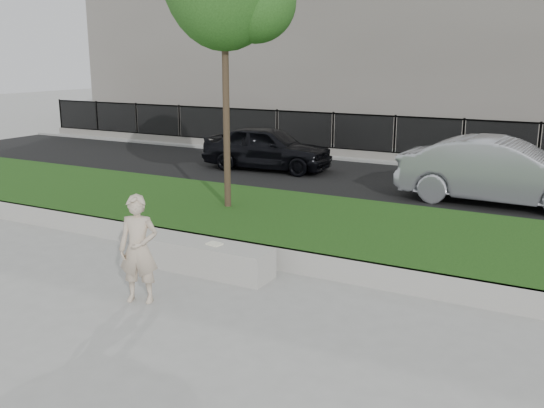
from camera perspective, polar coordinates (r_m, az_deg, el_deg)
The scene contains 12 objects.
ground at distance 9.80m, azimuth -6.85°, elevation -7.17°, with size 90.00×90.00×0.00m, color gray.
grass_bank at distance 12.18m, azimuth 1.28°, elevation -1.90°, with size 34.00×4.00×0.40m, color #0E330C.
grass_kerb at distance 10.55m, azimuth -3.62°, elevation -4.42°, with size 34.00×0.08×0.40m, color #A7A59C.
street at distance 17.16m, azimuth 9.74°, elevation 1.90°, with size 34.00×7.00×0.04m, color black.
far_pavement at distance 21.40m, azimuth 13.69°, elevation 4.15°, with size 34.00×3.00×0.12m, color gray.
iron_fence at distance 20.37m, azimuth 13.03°, elevation 5.09°, with size 32.00×0.30×1.50m.
building_facade at distance 27.99m, azimuth 18.21°, elevation 16.20°, with size 34.00×10.00×10.00m, color slate.
stone_bench at distance 10.14m, azimuth -6.53°, elevation -4.95°, with size 2.44×0.61×0.50m, color #A7A59C.
man at distance 8.91m, azimuth -12.44°, elevation -4.17°, with size 0.58×0.38×1.59m, color beige.
book at distance 9.91m, azimuth -5.44°, elevation -3.76°, with size 0.24×0.17×0.03m, color white.
car_dark at distance 18.83m, azimuth -0.43°, elevation 5.32°, with size 1.62×4.03×1.37m, color black.
car_silver at distance 15.33m, azimuth 20.85°, elevation 2.85°, with size 1.66×4.77×1.57m, color #9B9EA4.
Camera 1 is at (5.36, -7.43, 3.48)m, focal length 40.00 mm.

